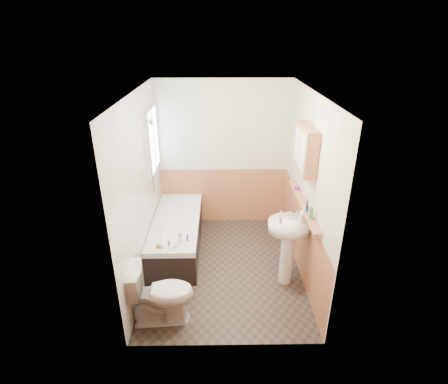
{
  "coord_description": "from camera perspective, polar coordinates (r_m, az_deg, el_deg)",
  "views": [
    {
      "loc": [
        -0.06,
        -4.19,
        3.18
      ],
      "look_at": [
        0.0,
        0.15,
        1.15
      ],
      "focal_mm": 28.0,
      "sensor_mm": 36.0,
      "label": 1
    }
  ],
  "objects": [
    {
      "name": "wall_back",
      "position": [
        5.92,
        -0.17,
        6.06
      ],
      "size": [
        2.2,
        0.02,
        2.5
      ],
      "primitive_type": "cube",
      "color": "beige",
      "rests_on": "ground"
    },
    {
      "name": "orange_bottle",
      "position": [
        4.84,
        -5.98,
        -7.46
      ],
      "size": [
        0.04,
        0.04,
        0.09
      ],
      "primitive_type": "cylinder",
      "rotation": [
        0.0,
        0.0,
        -0.43
      ],
      "color": "purple",
      "rests_on": "bathtub"
    },
    {
      "name": "foam_can",
      "position": [
        4.33,
        14.06,
        -3.37
      ],
      "size": [
        0.05,
        0.05,
        0.15
      ],
      "primitive_type": "cylinder",
      "rotation": [
        0.0,
        0.0,
        0.15
      ],
      "color": "#388447",
      "rests_on": "pine_shelf"
    },
    {
      "name": "wainscot_back",
      "position": [
        6.19,
        -0.16,
        -0.59
      ],
      "size": [
        2.2,
        0.01,
        1.0
      ],
      "primitive_type": "cube",
      "color": "#BE784E",
      "rests_on": "wall_back"
    },
    {
      "name": "ceiling",
      "position": [
        4.24,
        0.03,
        15.85
      ],
      "size": [
        2.8,
        2.8,
        0.0
      ],
      "primitive_type": "plane",
      "rotation": [
        3.14,
        0.0,
        0.0
      ],
      "color": "white",
      "rests_on": "ground"
    },
    {
      "name": "wall_right",
      "position": [
        4.76,
        13.52,
        0.4
      ],
      "size": [
        0.02,
        2.8,
        2.5
      ],
      "primitive_type": "cube",
      "color": "beige",
      "rests_on": "ground"
    },
    {
      "name": "shower_riser",
      "position": [
        5.07,
        -11.98,
        7.69
      ],
      "size": [
        0.11,
        0.08,
        1.26
      ],
      "color": "silver",
      "rests_on": "wall_left"
    },
    {
      "name": "wainscot_front",
      "position": [
        3.88,
        0.33,
        -18.67
      ],
      "size": [
        2.2,
        0.01,
        1.0
      ],
      "primitive_type": "cube",
      "color": "#BE784E",
      "rests_on": "wall_front"
    },
    {
      "name": "medicine_cabinet",
      "position": [
        4.48,
        13.2,
        6.86
      ],
      "size": [
        0.16,
        0.64,
        0.57
      ],
      "color": "#BE784E",
      "rests_on": "wall_right"
    },
    {
      "name": "wainscot_right",
      "position": [
        5.1,
        12.44,
        -7.27
      ],
      "size": [
        0.01,
        2.8,
        1.0
      ],
      "primitive_type": "cube",
      "color": "#BE784E",
      "rests_on": "wall_right"
    },
    {
      "name": "clear_bottle",
      "position": [
        4.46,
        9.21,
        -4.58
      ],
      "size": [
        0.04,
        0.04,
        0.09
      ],
      "primitive_type": "cylinder",
      "rotation": [
        0.0,
        0.0,
        0.17
      ],
      "color": "orange",
      "rests_on": "sink"
    },
    {
      "name": "toilet",
      "position": [
        4.3,
        -10.38,
        -16.02
      ],
      "size": [
        0.81,
        0.5,
        0.77
      ],
      "primitive_type": "imported",
      "rotation": [
        0.0,
        0.0,
        1.65
      ],
      "color": "white",
      "rests_on": "floor"
    },
    {
      "name": "pine_shelf",
      "position": [
        4.72,
        12.77,
        -1.94
      ],
      "size": [
        0.1,
        1.53,
        0.03
      ],
      "primitive_type": "cube",
      "color": "#BE784E",
      "rests_on": "wall_right"
    },
    {
      "name": "green_bottle",
      "position": [
        4.49,
        13.48,
        -1.79
      ],
      "size": [
        0.05,
        0.05,
        0.21
      ],
      "primitive_type": "cone",
      "rotation": [
        0.0,
        0.0,
        0.23
      ],
      "color": "navy",
      "rests_on": "pine_shelf"
    },
    {
      "name": "black_jar",
      "position": [
        5.1,
        11.74,
        0.73
      ],
      "size": [
        0.09,
        0.09,
        0.05
      ],
      "primitive_type": "cylinder",
      "rotation": [
        0.0,
        0.0,
        -0.2
      ],
      "color": "purple",
      "rests_on": "pine_shelf"
    },
    {
      "name": "soap_bottle",
      "position": [
        4.53,
        12.81,
        -4.29
      ],
      "size": [
        0.1,
        0.21,
        0.1
      ],
      "primitive_type": "imported",
      "rotation": [
        0.0,
        0.0,
        0.01
      ],
      "color": "silver",
      "rests_on": "sink"
    },
    {
      "name": "wall_left",
      "position": [
        4.73,
        -13.55,
        0.25
      ],
      "size": [
        0.02,
        2.8,
        2.5
      ],
      "primitive_type": "cube",
      "color": "beige",
      "rests_on": "ground"
    },
    {
      "name": "blue_gel",
      "position": [
        4.77,
        -7.2,
        -7.45
      ],
      "size": [
        0.06,
        0.04,
        0.18
      ],
      "primitive_type": "cube",
      "rotation": [
        0.0,
        0.0,
        0.31
      ],
      "color": "silver",
      "rests_on": "bathtub"
    },
    {
      "name": "cream_jar",
      "position": [
        4.77,
        -10.64,
        -8.67
      ],
      "size": [
        0.08,
        0.08,
        0.04
      ],
      "primitive_type": "cylinder",
      "rotation": [
        0.0,
        0.0,
        0.12
      ],
      "color": "orange",
      "rests_on": "bathtub"
    },
    {
      "name": "bathtub",
      "position": [
        5.54,
        -7.68,
        -6.75
      ],
      "size": [
        0.7,
        1.8,
        0.68
      ],
      "color": "black",
      "rests_on": "floor"
    },
    {
      "name": "floor",
      "position": [
        5.26,
        0.02,
        -12.13
      ],
      "size": [
        2.8,
        2.8,
        0.0
      ],
      "primitive_type": "plane",
      "color": "#2E2620",
      "rests_on": "ground"
    },
    {
      "name": "tile_return_back",
      "position": [
        5.79,
        -7.49,
        10.58
      ],
      "size": [
        0.75,
        0.01,
        1.5
      ],
      "primitive_type": "cube",
      "color": "white",
      "rests_on": "wall_back"
    },
    {
      "name": "tile_cladding_left",
      "position": [
        4.72,
        -13.29,
        0.25
      ],
      "size": [
        0.01,
        2.8,
        2.5
      ],
      "primitive_type": "cube",
      "color": "white",
      "rests_on": "wall_left"
    },
    {
      "name": "wall_front",
      "position": [
        3.38,
        0.37,
        -9.72
      ],
      "size": [
        2.2,
        0.02,
        2.5
      ],
      "primitive_type": "cube",
      "color": "beige",
      "rests_on": "ground"
    },
    {
      "name": "sink",
      "position": [
        4.69,
        10.48,
        -7.54
      ],
      "size": [
        0.56,
        0.45,
        1.08
      ],
      "rotation": [
        0.0,
        0.0,
        0.16
      ],
      "color": "white",
      "rests_on": "floor"
    },
    {
      "name": "window",
      "position": [
        5.45,
        -11.48,
        8.29
      ],
      "size": [
        0.03,
        0.79,
        0.99
      ],
      "color": "white",
      "rests_on": "wall_left"
    }
  ]
}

